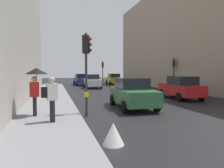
{
  "coord_description": "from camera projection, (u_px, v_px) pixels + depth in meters",
  "views": [
    {
      "loc": [
        -7.03,
        -6.99,
        2.15
      ],
      "look_at": [
        -2.45,
        8.97,
        1.1
      ],
      "focal_mm": 32.25,
      "sensor_mm": 36.0,
      "label": 1
    }
  ],
  "objects": [
    {
      "name": "ground_plane",
      "position": [
        222.0,
        120.0,
        8.78
      ],
      "size": [
        120.0,
        120.0,
        0.0
      ],
      "primitive_type": "plane",
      "color": "black"
    },
    {
      "name": "sidewalk_kerb",
      "position": [
        50.0,
        105.0,
        12.52
      ],
      "size": [
        2.86,
        40.0,
        0.16
      ],
      "primitive_type": "cube",
      "color": "gray",
      "rests_on": "ground"
    },
    {
      "name": "building_facade_right",
      "position": [
        210.0,
        37.0,
        25.21
      ],
      "size": [
        12.0,
        32.08,
        13.0
      ],
      "primitive_type": "cube",
      "color": "gray",
      "rests_on": "ground"
    },
    {
      "name": "traffic_light_far_median",
      "position": [
        103.0,
        69.0,
        30.58
      ],
      "size": [
        0.24,
        0.43,
        3.67
      ],
      "color": "#2D2D2D",
      "rests_on": "ground"
    },
    {
      "name": "traffic_light_mid_street",
      "position": [
        174.0,
        68.0,
        22.06
      ],
      "size": [
        0.34,
        0.45,
        3.61
      ],
      "color": "#2D2D2D",
      "rests_on": "ground"
    },
    {
      "name": "traffic_light_near_right",
      "position": [
        87.0,
        59.0,
        9.41
      ],
      "size": [
        0.45,
        0.34,
        3.92
      ],
      "color": "#2D2D2D",
      "rests_on": "ground"
    },
    {
      "name": "car_red_sedan",
      "position": [
        181.0,
        88.0,
        15.71
      ],
      "size": [
        2.26,
        4.32,
        1.76
      ],
      "color": "red",
      "rests_on": "ground"
    },
    {
      "name": "car_green_estate",
      "position": [
        132.0,
        93.0,
        11.83
      ],
      "size": [
        2.2,
        4.29,
        1.76
      ],
      "color": "#2D6038",
      "rests_on": "ground"
    },
    {
      "name": "car_white_compact",
      "position": [
        92.0,
        81.0,
        25.81
      ],
      "size": [
        2.17,
        4.28,
        1.76
      ],
      "color": "silver",
      "rests_on": "ground"
    },
    {
      "name": "car_yellow_taxi",
      "position": [
        114.0,
        79.0,
        33.71
      ],
      "size": [
        2.16,
        4.27,
        1.76
      ],
      "color": "yellow",
      "rests_on": "ground"
    },
    {
      "name": "car_blue_van",
      "position": [
        81.0,
        80.0,
        31.12
      ],
      "size": [
        2.16,
        4.27,
        1.76
      ],
      "color": "navy",
      "rests_on": "ground"
    },
    {
      "name": "pedestrian_with_umbrella",
      "position": [
        36.0,
        78.0,
        8.94
      ],
      "size": [
        1.0,
        1.0,
        2.14
      ],
      "color": "black",
      "rests_on": "sidewalk_kerb"
    },
    {
      "name": "pedestrian_with_black_backpack",
      "position": [
        51.0,
        97.0,
        7.86
      ],
      "size": [
        0.64,
        0.4,
        1.77
      ],
      "color": "black",
      "rests_on": "sidewalk_kerb"
    },
    {
      "name": "warning_sign_triangle",
      "position": [
        113.0,
        134.0,
        5.87
      ],
      "size": [
        0.64,
        0.64,
        0.65
      ],
      "primitive_type": "cone",
      "color": "silver",
      "rests_on": "ground"
    }
  ]
}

